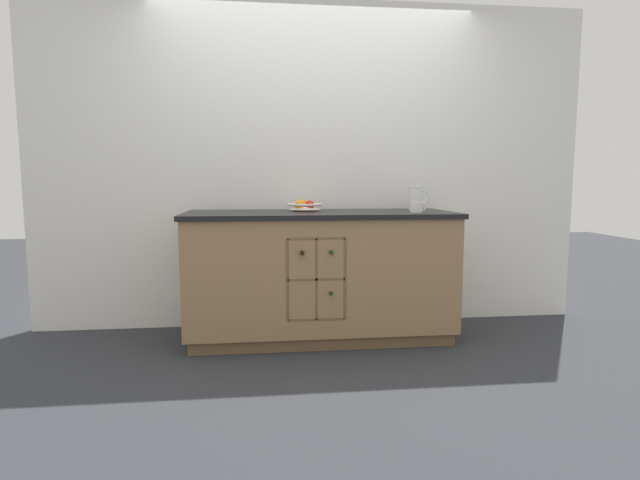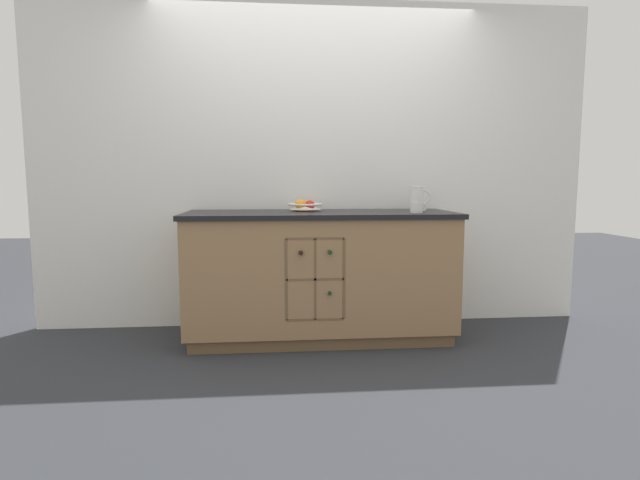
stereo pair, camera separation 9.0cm
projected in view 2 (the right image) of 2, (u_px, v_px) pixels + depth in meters
ground_plane at (320, 337)px, 3.72m from camera, size 14.00×14.00×0.00m
back_wall at (315, 166)px, 3.98m from camera, size 4.40×0.06×2.55m
kitchen_island at (320, 274)px, 3.67m from camera, size 1.94×0.74×0.93m
fruit_bowl at (305, 206)px, 3.74m from camera, size 0.26×0.26×0.09m
white_pitcher at (417, 198)px, 3.78m from camera, size 0.16×0.11×0.18m
ceramic_mug at (417, 207)px, 3.52m from camera, size 0.12×0.09×0.08m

